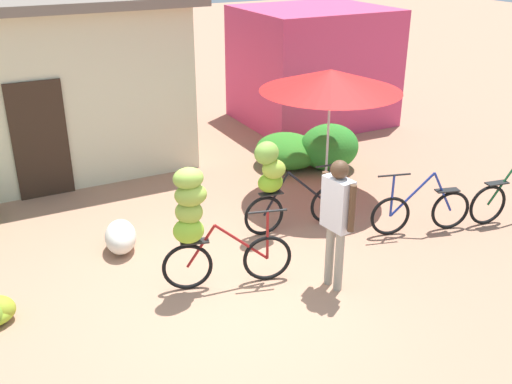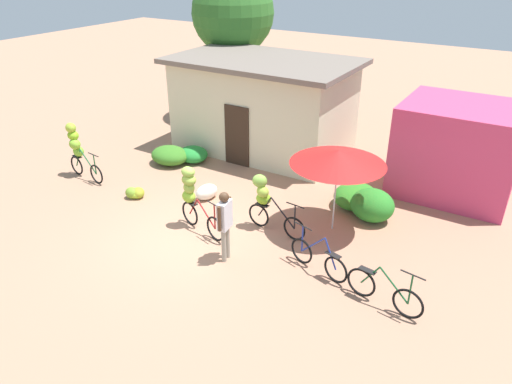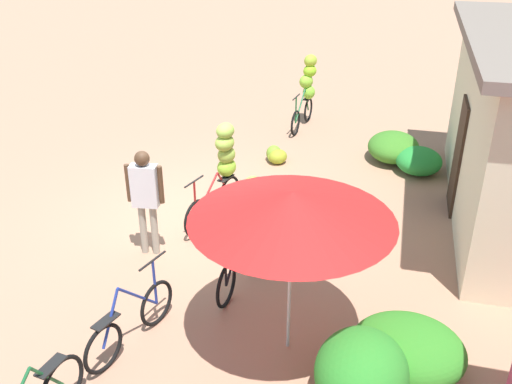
% 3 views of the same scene
% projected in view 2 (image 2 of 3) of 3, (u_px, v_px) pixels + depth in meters
% --- Properties ---
extents(ground_plane, '(60.00, 60.00, 0.00)m').
position_uv_depth(ground_plane, '(195.00, 235.00, 12.12)').
color(ground_plane, '#A8795E').
extents(building_low, '(6.16, 3.81, 3.18)m').
position_uv_depth(building_low, '(263.00, 105.00, 16.55)').
color(building_low, beige).
rests_on(building_low, ground).
extents(shop_pink, '(3.20, 2.80, 2.63)m').
position_uv_depth(shop_pink, '(457.00, 149.00, 13.72)').
color(shop_pink, '#D53E6A').
rests_on(shop_pink, ground).
extents(tree_behind_building, '(3.21, 3.21, 5.78)m').
position_uv_depth(tree_behind_building, '(233.00, 13.00, 18.62)').
color(tree_behind_building, brown).
rests_on(tree_behind_building, ground).
extents(hedge_bush_front_left, '(1.30, 1.09, 0.59)m').
position_uv_depth(hedge_bush_front_left, '(170.00, 155.00, 15.94)').
color(hedge_bush_front_left, '#397824').
rests_on(hedge_bush_front_left, ground).
extents(hedge_bush_front_right, '(1.02, 0.93, 0.52)m').
position_uv_depth(hedge_bush_front_right, '(193.00, 154.00, 16.11)').
color(hedge_bush_front_right, '#248733').
rests_on(hedge_bush_front_right, ground).
extents(hedge_bush_mid, '(1.19, 1.34, 0.63)m').
position_uv_depth(hedge_bush_mid, '(356.00, 196.00, 13.30)').
color(hedge_bush_mid, '#308225').
rests_on(hedge_bush_mid, ground).
extents(hedge_bush_by_door, '(1.15, 1.01, 0.88)m').
position_uv_depth(hedge_bush_by_door, '(372.00, 205.00, 12.58)').
color(hedge_bush_by_door, '#2C862A').
rests_on(hedge_bush_by_door, ground).
extents(market_umbrella, '(2.34, 2.34, 2.17)m').
position_uv_depth(market_umbrella, '(338.00, 157.00, 11.48)').
color(market_umbrella, beige).
rests_on(market_umbrella, ground).
extents(bicycle_leftmost, '(1.64, 0.46, 1.71)m').
position_uv_depth(bicycle_leftmost, '(77.00, 147.00, 14.75)').
color(bicycle_leftmost, black).
rests_on(bicycle_leftmost, ground).
extents(bicycle_near_pile, '(1.63, 0.56, 1.66)m').
position_uv_depth(bicycle_near_pile, '(192.00, 194.00, 12.01)').
color(bicycle_near_pile, black).
rests_on(bicycle_near_pile, ground).
extents(bicycle_center_loaded, '(1.71, 0.44, 1.48)m').
position_uv_depth(bicycle_center_loaded, '(266.00, 199.00, 12.00)').
color(bicycle_center_loaded, black).
rests_on(bicycle_center_loaded, ground).
extents(bicycle_by_shop, '(1.56, 0.48, 0.99)m').
position_uv_depth(bicycle_by_shop, '(318.00, 259.00, 10.59)').
color(bicycle_by_shop, black).
rests_on(bicycle_by_shop, ground).
extents(bicycle_rightmost, '(1.66, 0.32, 1.03)m').
position_uv_depth(bicycle_rightmost, '(384.00, 292.00, 9.57)').
color(bicycle_rightmost, black).
rests_on(bicycle_rightmost, ground).
extents(banana_pile_on_ground, '(0.61, 0.57, 0.33)m').
position_uv_depth(banana_pile_on_ground, '(136.00, 193.00, 13.83)').
color(banana_pile_on_ground, olive).
rests_on(banana_pile_on_ground, ground).
extents(produce_sack, '(0.61, 0.79, 0.44)m').
position_uv_depth(produce_sack, '(207.00, 192.00, 13.74)').
color(produce_sack, silver).
rests_on(produce_sack, ground).
extents(person_vendor, '(0.25, 0.58, 1.74)m').
position_uv_depth(person_vendor, '(225.00, 219.00, 10.70)').
color(person_vendor, gray).
rests_on(person_vendor, ground).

